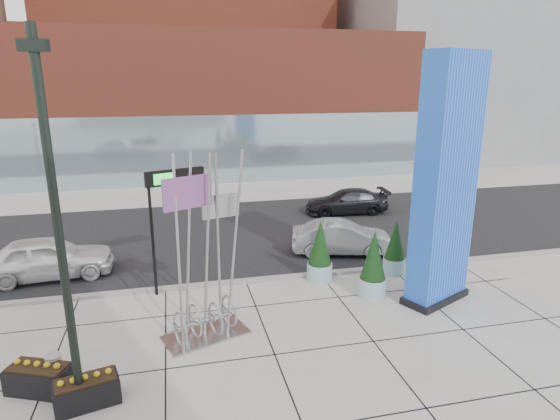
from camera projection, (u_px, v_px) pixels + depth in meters
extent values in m
plane|color=#9E9991|center=(235.00, 340.00, 13.90)|extent=(160.00, 160.00, 0.00)
cube|color=black|center=(207.00, 235.00, 23.27)|extent=(80.00, 12.00, 0.02)
cube|color=gray|center=(220.00, 283.00, 17.63)|extent=(80.00, 0.30, 0.12)
cube|color=#953D2B|center=(199.00, 105.00, 37.94)|extent=(34.00, 10.00, 11.00)
cube|color=#8CA5B2|center=(206.00, 150.00, 34.25)|extent=(34.00, 0.60, 5.00)
cube|color=slate|center=(445.00, 64.00, 47.19)|extent=(20.00, 18.00, 18.00)
cube|color=#0D35C9|center=(446.00, 184.00, 15.37)|extent=(2.50, 1.82, 8.36)
cube|color=black|center=(435.00, 296.00, 16.46)|extent=(2.74, 2.07, 0.23)
cylinder|color=black|center=(59.00, 237.00, 9.91)|extent=(0.19, 0.19, 8.54)
cylinder|color=black|center=(81.00, 398.00, 10.99)|extent=(0.47, 0.47, 0.53)
cube|color=black|center=(33.00, 45.00, 8.87)|extent=(0.57, 0.32, 0.23)
cube|color=#A7A9AC|center=(206.00, 335.00, 14.13)|extent=(2.75, 2.00, 0.07)
cylinder|color=#A7A9AC|center=(174.00, 253.00, 13.00)|extent=(0.10, 0.10, 5.64)
cylinder|color=#A7A9AC|center=(190.00, 247.00, 13.46)|extent=(0.10, 0.10, 5.64)
cylinder|color=#A7A9AC|center=(206.00, 249.00, 13.30)|extent=(0.10, 0.10, 5.64)
cylinder|color=#A7A9AC|center=(223.00, 244.00, 13.73)|extent=(0.10, 0.10, 5.64)
cylinder|color=#A7A9AC|center=(235.00, 249.00, 13.32)|extent=(0.10, 0.10, 5.64)
torus|color=#A7A9AC|center=(177.00, 325.00, 13.70)|extent=(0.42, 0.99, 1.03)
torus|color=#A7A9AC|center=(196.00, 319.00, 14.04)|extent=(0.42, 0.99, 1.03)
torus|color=#A7A9AC|center=(215.00, 321.00, 13.95)|extent=(0.42, 0.99, 1.03)
torus|color=#A7A9AC|center=(233.00, 315.00, 14.29)|extent=(0.42, 0.99, 1.03)
cube|color=red|center=(187.00, 192.00, 12.85)|extent=(1.36, 0.66, 0.90)
cube|color=#A7A9AC|center=(224.00, 208.00, 13.33)|extent=(1.11, 0.32, 0.68)
cylinder|color=gray|center=(54.00, 369.00, 11.88)|extent=(0.40, 0.40, 0.78)
cylinder|color=black|center=(152.00, 236.00, 16.28)|extent=(0.11, 0.11, 4.43)
cube|color=black|center=(177.00, 179.00, 15.94)|extent=(2.05, 0.89, 0.53)
cube|color=#19D833|center=(164.00, 180.00, 15.74)|extent=(0.70, 0.27, 0.37)
cylinder|color=#8FC0C1|center=(394.00, 265.00, 18.71)|extent=(0.88, 0.88, 0.62)
cylinder|color=black|center=(394.00, 258.00, 18.63)|extent=(0.81, 0.81, 0.05)
cone|color=black|center=(396.00, 239.00, 18.42)|extent=(0.79, 0.79, 1.59)
cylinder|color=#8FC0C1|center=(372.00, 287.00, 16.68)|extent=(0.99, 0.99, 0.69)
cylinder|color=black|center=(372.00, 278.00, 16.59)|extent=(0.91, 0.91, 0.06)
cone|color=black|center=(374.00, 254.00, 16.35)|extent=(0.89, 0.89, 1.77)
cylinder|color=#8FC0C1|center=(319.00, 272.00, 18.02)|extent=(0.97, 0.97, 0.68)
cylinder|color=black|center=(320.00, 263.00, 17.93)|extent=(0.89, 0.89, 0.06)
cone|color=black|center=(320.00, 242.00, 17.69)|extent=(0.87, 0.87, 1.74)
cube|color=black|center=(87.00, 392.00, 11.10)|extent=(1.60, 1.07, 0.63)
cube|color=black|center=(85.00, 380.00, 11.01)|extent=(1.47, 0.94, 0.06)
cube|color=black|center=(39.00, 379.00, 11.58)|extent=(1.69, 1.29, 0.65)
cube|color=black|center=(37.00, 367.00, 11.48)|extent=(1.55, 1.14, 0.06)
imported|color=white|center=(47.00, 258.00, 18.08)|extent=(4.97, 2.35, 1.64)
imported|color=#999CA0|center=(342.00, 238.00, 20.61)|extent=(4.63, 2.57, 1.45)
imported|color=black|center=(347.00, 202.00, 26.94)|extent=(4.89, 2.34, 1.37)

